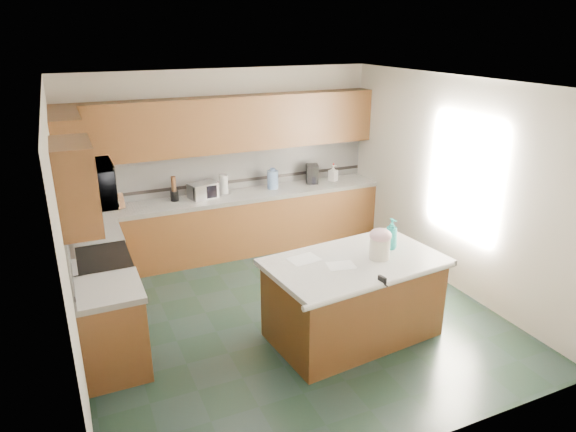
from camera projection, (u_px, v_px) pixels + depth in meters
floor at (289, 314)px, 6.15m from camera, size 4.60×4.60×0.00m
ceiling at (289, 83)px, 5.22m from camera, size 4.60×4.60×0.00m
wall_back at (225, 162)px, 7.67m from camera, size 4.60×0.04×2.70m
wall_front at (420, 306)px, 3.70m from camera, size 4.60×0.04×2.70m
wall_left at (62, 242)px, 4.79m from camera, size 0.04×4.60×2.70m
wall_right at (453, 184)px, 6.57m from camera, size 0.04×4.60×2.70m
back_base_cab at (234, 226)px, 7.71m from camera, size 4.60×0.60×0.86m
back_countertop at (233, 197)px, 7.56m from camera, size 4.60×0.64×0.06m
back_upper_cab at (227, 124)px, 7.31m from camera, size 4.60×0.33×0.78m
back_backsplash at (226, 170)px, 7.68m from camera, size 4.60×0.02×0.63m
back_accent_band at (227, 182)px, 7.74m from camera, size 4.60×0.01×0.05m
left_base_cab_rear at (98, 269)px, 6.34m from camera, size 0.60×0.82×0.86m
left_counter_rear at (94, 234)px, 6.18m from camera, size 0.64×0.82×0.06m
left_base_cab_front at (113, 332)px, 5.03m from camera, size 0.60×0.72×0.86m
left_counter_front at (107, 290)px, 4.87m from camera, size 0.64×0.72×0.06m
left_backsplash at (66, 233)px, 5.32m from camera, size 0.02×2.30×0.63m
left_accent_band at (69, 250)px, 5.39m from camera, size 0.01×2.30×0.05m
left_upper_cab_rear at (68, 148)px, 5.88m from camera, size 0.33×1.09×0.78m
left_upper_cab_front at (76, 186)px, 4.46m from camera, size 0.33×0.72×0.78m
range_body at (105, 297)px, 5.66m from camera, size 0.60×0.76×0.88m
range_oven_door at (132, 295)px, 5.78m from camera, size 0.02×0.68×0.55m
range_cooktop at (100, 259)px, 5.50m from camera, size 0.62×0.78×0.04m
range_handle at (131, 264)px, 5.66m from camera, size 0.02×0.66×0.02m
range_backguard at (72, 253)px, 5.36m from camera, size 0.06×0.76×0.18m
microwave at (89, 185)px, 5.21m from camera, size 0.50×0.73×0.41m
island_base at (353, 300)px, 5.60m from camera, size 1.85×1.17×0.86m
island_top at (355, 262)px, 5.45m from camera, size 1.96×1.28×0.06m
island_bullnose at (385, 285)px, 4.97m from camera, size 1.85×0.24×0.06m
treat_jar at (380, 248)px, 5.44m from camera, size 0.24×0.24×0.23m
treat_jar_lid at (380, 235)px, 5.39m from camera, size 0.23×0.23×0.15m
treat_jar_knob at (381, 231)px, 5.37m from camera, size 0.08×0.03×0.03m
treat_jar_knob_end_l at (378, 232)px, 5.36m from camera, size 0.04×0.04×0.04m
treat_jar_knob_end_r at (384, 230)px, 5.39m from camera, size 0.04×0.04×0.04m
soap_bottle_island at (391, 234)px, 5.65m from camera, size 0.15×0.15×0.35m
paper_sheet_a at (341, 265)px, 5.30m from camera, size 0.32×0.26×0.00m
paper_sheet_b at (304, 259)px, 5.45m from camera, size 0.35×0.28×0.00m
clamp_body at (382, 280)px, 4.97m from camera, size 0.05×0.10×0.09m
clamp_handle at (385, 285)px, 4.93m from camera, size 0.02×0.07×0.02m
knife_block at (119, 201)px, 6.94m from camera, size 0.16×0.19×0.23m
utensil_crock at (175, 196)px, 7.27m from camera, size 0.12×0.12×0.14m
utensil_bundle at (174, 184)px, 7.20m from camera, size 0.07×0.07×0.21m
toaster_oven at (203, 190)px, 7.38m from camera, size 0.44×0.35×0.22m
toaster_oven_door at (205, 193)px, 7.28m from camera, size 0.34×0.01×0.18m
paper_towel at (224, 185)px, 7.54m from camera, size 0.13×0.13×0.29m
paper_towel_base at (224, 193)px, 7.59m from camera, size 0.19×0.19×0.01m
water_jug at (273, 180)px, 7.80m from camera, size 0.17×0.17×0.28m
water_jug_neck at (273, 170)px, 7.75m from camera, size 0.08×0.08×0.04m
coffee_maker at (312, 174)px, 8.08m from camera, size 0.23×0.24×0.30m
coffee_carafe at (313, 180)px, 8.07m from camera, size 0.12×0.12×0.12m
soap_bottle_back at (333, 173)px, 8.20m from camera, size 0.16×0.16×0.26m
soap_back_cap at (333, 164)px, 8.15m from camera, size 0.02×0.02×0.03m
window_light_proxy at (464, 177)px, 6.34m from camera, size 0.02×1.40×1.10m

